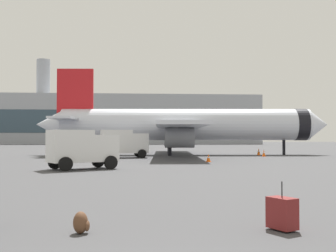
# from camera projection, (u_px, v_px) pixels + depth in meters

# --- Properties ---
(airplane_at_gate) EXTENTS (35.75, 32.24, 10.50)m
(airplane_at_gate) POSITION_uv_depth(u_px,v_px,m) (184.00, 125.00, 50.69)
(airplane_at_gate) COLOR silver
(airplane_at_gate) RESTS_ON ground
(service_truck) EXTENTS (5.11, 3.21, 2.90)m
(service_truck) POSITION_uv_depth(u_px,v_px,m) (124.00, 142.00, 43.37)
(service_truck) COLOR white
(service_truck) RESTS_ON ground
(cargo_van) EXTENTS (4.82, 3.93, 2.60)m
(cargo_van) POSITION_uv_depth(u_px,v_px,m) (82.00, 147.00, 27.54)
(cargo_van) COLOR white
(cargo_van) RESTS_ON ground
(safety_cone_mid) EXTENTS (0.44, 0.44, 0.82)m
(safety_cone_mid) POSITION_uv_depth(u_px,v_px,m) (259.00, 152.00, 50.01)
(safety_cone_mid) COLOR #F2590C
(safety_cone_mid) RESTS_ON ground
(safety_cone_far) EXTENTS (0.44, 0.44, 0.75)m
(safety_cone_far) POSITION_uv_depth(u_px,v_px,m) (264.00, 153.00, 46.34)
(safety_cone_far) COLOR #F2590C
(safety_cone_far) RESTS_ON ground
(safety_cone_outer) EXTENTS (0.44, 0.44, 0.68)m
(safety_cone_outer) POSITION_uv_depth(u_px,v_px,m) (208.00, 158.00, 35.87)
(safety_cone_outer) COLOR #F2590C
(safety_cone_outer) RESTS_ON ground
(rolling_suitcase) EXTENTS (0.65, 0.75, 1.10)m
(rolling_suitcase) POSITION_uv_depth(u_px,v_px,m) (282.00, 213.00, 9.38)
(rolling_suitcase) COLOR maroon
(rolling_suitcase) RESTS_ON ground
(traveller_backpack) EXTENTS (0.36, 0.40, 0.48)m
(traveller_backpack) POSITION_uv_depth(u_px,v_px,m) (81.00, 223.00, 9.07)
(traveller_backpack) COLOR brown
(traveller_backpack) RESTS_ON ground
(terminal_building) EXTENTS (104.30, 16.98, 28.15)m
(terminal_building) POSITION_uv_depth(u_px,v_px,m) (102.00, 120.00, 139.44)
(terminal_building) COLOR #9EA3AD
(terminal_building) RESTS_ON ground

